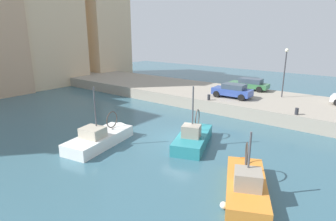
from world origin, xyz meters
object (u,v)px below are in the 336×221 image
Objects in this scene: fishing_boat_white at (103,142)px; mooring_bollard_north at (209,97)px; parked_car_blue at (233,91)px; quay_streetlamp at (285,65)px; mooring_bollard_mid at (297,111)px; fishing_boat_orange at (245,188)px; parked_car_green at (249,84)px; fishing_boat_teal at (194,141)px.

mooring_bollard_north is at bearing -9.50° from fishing_boat_white.
parked_car_blue is 0.81× the size of quay_streetlamp.
mooring_bollard_mid is 1.00× the size of mooring_bollard_north.
quay_streetlamp is (3.24, -3.89, 2.54)m from parked_car_blue.
fishing_boat_orange is 1.37× the size of parked_car_green.
fishing_boat_teal is 10.71× the size of mooring_bollard_north.
fishing_boat_white is 1.43× the size of parked_car_green.
mooring_bollard_mid is 6.97m from quay_streetlamp.
fishing_boat_orange is 1.26× the size of quay_streetlamp.
mooring_bollard_mid is at bearing -136.41° from parked_car_green.
quay_streetlamp is (5.65, -5.20, 2.98)m from mooring_bollard_north.
parked_car_blue is at bearing -28.59° from mooring_bollard_north.
fishing_boat_orange reaches higher than mooring_bollard_mid.
fishing_boat_teal is (3.97, -5.05, -0.00)m from fishing_boat_white.
fishing_boat_teal is at bearing -172.18° from parked_car_green.
fishing_boat_white is 19.05m from parked_car_green.
fishing_boat_orange is 11.02× the size of mooring_bollard_north.
mooring_bollard_north is at bearing 90.00° from mooring_bollard_mid.
parked_car_blue is 7.11× the size of mooring_bollard_north.
quay_streetlamp reaches higher than parked_car_blue.
fishing_boat_teal is 9.05m from mooring_bollard_mid.
fishing_boat_teal is 15.00m from parked_car_green.
mooring_bollard_mid is (-2.41, -6.69, -0.44)m from parked_car_blue.
fishing_boat_orange is at bearing -168.96° from quay_streetlamp.
fishing_boat_orange reaches higher than parked_car_blue.
fishing_boat_white is 11.50× the size of mooring_bollard_north.
parked_car_blue is at bearing 27.89° from fishing_boat_orange.
parked_car_blue is 0.89× the size of parked_car_green.
fishing_boat_teal is at bearing 147.03° from mooring_bollard_mid.
fishing_boat_white is 11.72m from mooring_bollard_north.
parked_car_green is (4.83, 0.21, -0.05)m from parked_car_blue.
fishing_boat_white is at bearing 170.82° from parked_car_green.
parked_car_green is at bearing -8.67° from mooring_bollard_north.
parked_car_blue is 7.12m from mooring_bollard_mid.
fishing_boat_white reaches higher than parked_car_blue.
fishing_boat_teal reaches higher than parked_car_blue.
parked_car_green is (18.35, 7.37, 1.76)m from fishing_boat_orange.
mooring_bollard_north is at bearing 151.41° from parked_car_blue.
parked_car_blue is at bearing -177.51° from parked_car_green.
fishing_boat_teal reaches higher than fishing_boat_orange.
mooring_bollard_north is (7.51, 3.13, 1.37)m from fishing_boat_teal.
parked_car_blue reaches higher than mooring_bollard_mid.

